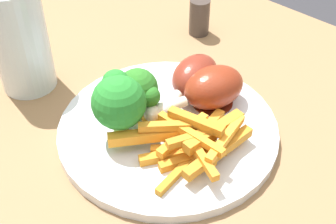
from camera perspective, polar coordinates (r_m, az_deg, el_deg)
The scene contains 9 objects.
dining_table at distance 0.62m, azimuth 2.47°, elevation -9.32°, with size 1.25×0.64×0.72m.
dinner_plate at distance 0.52m, azimuth 0.00°, elevation -2.14°, with size 0.25×0.25×0.01m, color silver.
broccoli_floret_front at distance 0.48m, azimuth -6.17°, elevation 1.39°, with size 0.06×0.06×0.08m.
broccoli_floret_middle at distance 0.51m, azimuth -3.66°, elevation 2.72°, with size 0.05×0.05×0.06m.
carrot_fries_pile at distance 0.48m, azimuth 2.84°, elevation -3.50°, with size 0.12×0.13×0.04m.
chicken_drumstick_near at distance 0.53m, azimuth 5.50°, elevation 2.79°, with size 0.07×0.13×0.05m.
chicken_drumstick_far at distance 0.55m, azimuth 3.12°, elevation 4.26°, with size 0.06×0.12×0.04m.
water_glass at distance 0.58m, azimuth -17.96°, elevation 8.62°, with size 0.07×0.07×0.14m, color silver.
pepper_shaker at distance 0.69m, azimuth 3.92°, elevation 11.73°, with size 0.03×0.03×0.05m, color #423833.
Camera 1 is at (0.25, -0.30, 1.09)m, focal length 49.00 mm.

